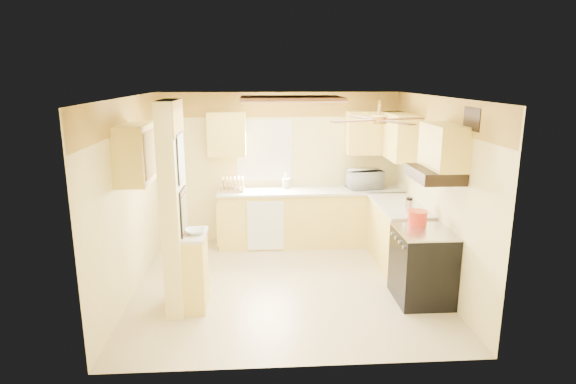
{
  "coord_description": "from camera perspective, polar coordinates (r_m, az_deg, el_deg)",
  "views": [
    {
      "loc": [
        -0.37,
        -6.04,
        2.76
      ],
      "look_at": [
        0.05,
        0.35,
        1.21
      ],
      "focal_mm": 30.0,
      "sensor_mm": 36.0,
      "label": 1
    }
  ],
  "objects": [
    {
      "name": "ceiling_light_panel",
      "position": [
        6.56,
        0.38,
        10.97
      ],
      "size": [
        1.35,
        0.95,
        0.06
      ],
      "color": "brown",
      "rests_on": "ceiling"
    },
    {
      "name": "poster_menu",
      "position": [
        5.63,
        -12.6,
        3.99
      ],
      "size": [
        0.02,
        0.42,
        0.57
      ],
      "color": "black",
      "rests_on": "partition_column"
    },
    {
      "name": "partition_column",
      "position": [
        5.78,
        -13.39,
        -1.92
      ],
      "size": [
        0.2,
        0.7,
        2.5
      ],
      "primitive_type": "cube",
      "color": "#F0DF92",
      "rests_on": "floor"
    },
    {
      "name": "lower_cabinets_back",
      "position": [
        8.03,
        2.65,
        -3.11
      ],
      "size": [
        3.0,
        0.6,
        0.9
      ],
      "primitive_type": "cube",
      "color": "#E1C157",
      "rests_on": "floor"
    },
    {
      "name": "bowl",
      "position": [
        5.81,
        -10.9,
        -4.6
      ],
      "size": [
        0.29,
        0.29,
        0.06
      ],
      "primitive_type": "imported",
      "rotation": [
        0.0,
        0.0,
        0.29
      ],
      "color": "white",
      "rests_on": "ledge_top"
    },
    {
      "name": "partition_ledge",
      "position": [
        6.0,
        -10.87,
        -9.27
      ],
      "size": [
        0.25,
        0.55,
        0.9
      ],
      "primitive_type": "cube",
      "color": "#E1C157",
      "rests_on": "floor"
    },
    {
      "name": "kettle",
      "position": [
        6.77,
        14.16,
        -1.56
      ],
      "size": [
        0.13,
        0.13,
        0.21
      ],
      "color": "silver",
      "rests_on": "countertop_right"
    },
    {
      "name": "microwave",
      "position": [
        8.05,
        9.08,
        1.51
      ],
      "size": [
        0.61,
        0.46,
        0.31
      ],
      "primitive_type": "imported",
      "rotation": [
        0.0,
        0.0,
        3.3
      ],
      "color": "white",
      "rests_on": "countertop_back"
    },
    {
      "name": "vent_grate",
      "position": [
        5.67,
        20.99,
        8.07
      ],
      "size": [
        0.02,
        0.4,
        0.25
      ],
      "primitive_type": "cube",
      "color": "black",
      "rests_on": "wall_right"
    },
    {
      "name": "upper_cab_over_stove",
      "position": [
        5.96,
        17.96,
        5.15
      ],
      "size": [
        0.35,
        0.76,
        0.52
      ],
      "primitive_type": "cube",
      "color": "#E1C157",
      "rests_on": "wall_right"
    },
    {
      "name": "poster_nashville",
      "position": [
        5.77,
        -12.26,
        -2.38
      ],
      "size": [
        0.02,
        0.42,
        0.57
      ],
      "color": "black",
      "rests_on": "partition_column"
    },
    {
      "name": "ledge_top",
      "position": [
        5.84,
        -11.07,
        -5.02
      ],
      "size": [
        0.28,
        0.58,
        0.04
      ],
      "primitive_type": "cube",
      "color": "silver",
      "rests_on": "partition_ledge"
    },
    {
      "name": "ceiling_fan",
      "position": [
        5.53,
        10.73,
        8.47
      ],
      "size": [
        1.15,
        1.15,
        0.26
      ],
      "color": "gold",
      "rests_on": "ceiling"
    },
    {
      "name": "floor",
      "position": [
        6.65,
        -0.22,
        -10.9
      ],
      "size": [
        4.0,
        4.0,
        0.0
      ],
      "primitive_type": "plane",
      "color": "beige",
      "rests_on": "ground"
    },
    {
      "name": "wallpaper_border",
      "position": [
        7.94,
        -1.07,
        10.31
      ],
      "size": [
        4.0,
        0.02,
        0.4
      ],
      "primitive_type": "cube",
      "color": "yellow",
      "rests_on": "wall_back"
    },
    {
      "name": "range_hood",
      "position": [
        5.99,
        16.98,
        2.05
      ],
      "size": [
        0.5,
        0.76,
        0.14
      ],
      "primitive_type": "cube",
      "color": "black",
      "rests_on": "upper_cab_over_stove"
    },
    {
      "name": "dishwasher_panel",
      "position": [
        7.69,
        -2.67,
        -4.02
      ],
      "size": [
        0.58,
        0.02,
        0.8
      ],
      "primitive_type": "cube",
      "color": "white",
      "rests_on": "lower_cabinets_back"
    },
    {
      "name": "countertop_back",
      "position": [
        7.89,
        2.7,
        0.14
      ],
      "size": [
        3.04,
        0.64,
        0.04
      ],
      "primitive_type": "cube",
      "color": "silver",
      "rests_on": "lower_cabinets_back"
    },
    {
      "name": "window",
      "position": [
        8.02,
        -2.84,
        4.94
      ],
      "size": [
        0.92,
        0.02,
        1.02
      ],
      "color": "white",
      "rests_on": "wall_back"
    },
    {
      "name": "utensil_crock",
      "position": [
        7.99,
        -0.25,
        1.07
      ],
      "size": [
        0.12,
        0.12,
        0.25
      ],
      "color": "white",
      "rests_on": "countertop_back"
    },
    {
      "name": "stove",
      "position": [
        6.29,
        15.64,
        -8.36
      ],
      "size": [
        0.68,
        0.77,
        0.92
      ],
      "color": "black",
      "rests_on": "floor"
    },
    {
      "name": "lower_cabinets_right",
      "position": [
        7.33,
        12.93,
        -5.11
      ],
      "size": [
        0.6,
        1.4,
        0.9
      ],
      "primitive_type": "cube",
      "color": "#E1C157",
      "rests_on": "floor"
    },
    {
      "name": "upper_cab_left_wall",
      "position": [
        6.04,
        -17.7,
        4.31
      ],
      "size": [
        0.35,
        0.75,
        0.7
      ],
      "primitive_type": "cube",
      "color": "#E1C157",
      "rests_on": "wall_left"
    },
    {
      "name": "wall_right",
      "position": [
        6.66,
        17.22,
        -0.1
      ],
      "size": [
        0.0,
        3.8,
        3.8
      ],
      "primitive_type": "plane",
      "rotation": [
        1.57,
        0.0,
        -1.57
      ],
      "color": "#F0DF92",
      "rests_on": "floor"
    },
    {
      "name": "ceiling",
      "position": [
        6.05,
        -0.24,
        11.16
      ],
      "size": [
        4.0,
        4.0,
        0.0
      ],
      "primitive_type": "plane",
      "rotation": [
        3.14,
        0.0,
        0.0
      ],
      "color": "white",
      "rests_on": "wall_back"
    },
    {
      "name": "upper_cab_right",
      "position": [
        7.66,
        13.02,
        6.47
      ],
      "size": [
        0.35,
        1.0,
        0.7
      ],
      "primitive_type": "cube",
      "color": "#E1C157",
      "rests_on": "wall_right"
    },
    {
      "name": "wall_back",
      "position": [
        8.09,
        -1.05,
        2.87
      ],
      "size": [
        4.0,
        0.0,
        4.0
      ],
      "primitive_type": "plane",
      "rotation": [
        1.57,
        0.0,
        0.0
      ],
      "color": "#F0DF92",
      "rests_on": "floor"
    },
    {
      "name": "dish_rack",
      "position": [
        7.85,
        -6.59,
        0.72
      ],
      "size": [
        0.39,
        0.3,
        0.21
      ],
      "color": "tan",
      "rests_on": "countertop_back"
    },
    {
      "name": "upper_cab_back_right",
      "position": [
        8.05,
        10.17,
        6.93
      ],
      "size": [
        0.9,
        0.35,
        0.7
      ],
      "primitive_type": "cube",
      "color": "#E1C157",
      "rests_on": "wall_back"
    },
    {
      "name": "dutch_oven",
      "position": [
        6.36,
        15.09,
        -2.9
      ],
      "size": [
        0.26,
        0.26,
        0.17
      ],
      "color": "red",
      "rests_on": "stove"
    },
    {
      "name": "upper_cab_back_left",
      "position": [
        7.83,
        -7.28,
        6.85
      ],
      "size": [
        0.6,
        0.35,
        0.7
      ],
      "primitive_type": "cube",
      "color": "#E1C157",
      "rests_on": "wall_back"
    },
    {
      "name": "countertop_right",
      "position": [
        7.19,
        13.05,
        -1.56
      ],
      "size": [
        0.64,
        1.44,
        0.04
      ],
      "primitive_type": "cube",
      "color": "silver",
      "rests_on": "lower_cabinets_right"
    },
    {
      "name": "wall_left",
      "position": [
        6.43,
        -18.3,
        -0.65
      ],
      "size": [
        0.0,
        3.8,
        3.8
      ],
      "primitive_type": "plane",
      "rotation": [
        1.57,
        0.0,
        1.57
      ],
      "color": "#F0DF92",
      "rests_on": "floor"
    },
    {
      "name": "wall_front",
      "position": [
        4.42,
        1.28,
        -6.38
      ],
      "size": [
        4.0,
        0.0,
        4.0
      ],
      "primitive_type": "plane",
      "rotation": [
        -1.57,
        0.0,
        0.0
      ],
      "color": "#F0DF92",
      "rests_on": "floor"
    }
  ]
}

